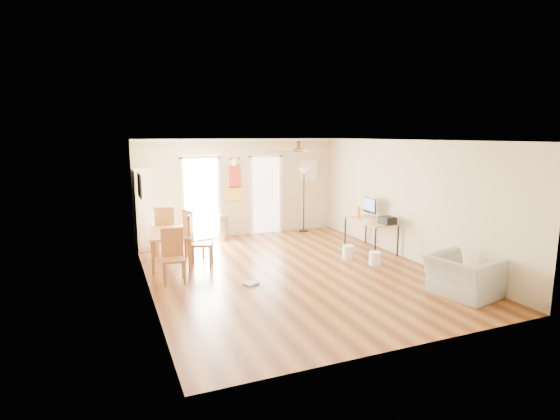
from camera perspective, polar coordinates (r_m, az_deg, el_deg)
name	(u,v)px	position (r m, az deg, el deg)	size (l,w,h in m)	color
floor	(291,271)	(8.87, 1.48, -7.96)	(7.00, 7.00, 0.00)	brown
ceiling	(292,140)	(8.45, 1.56, 9.09)	(5.50, 7.00, 0.00)	silver
wall_back	(239,188)	(11.82, -5.33, 2.94)	(5.50, 0.04, 2.60)	beige
wall_front	(406,251)	(5.61, 16.11, -5.12)	(5.50, 0.04, 2.60)	beige
wall_left	(146,217)	(7.89, -17.11, -0.90)	(0.04, 7.00, 2.60)	beige
wall_right	(406,200)	(9.98, 16.14, 1.32)	(0.04, 7.00, 2.60)	beige
crown_molding	(292,142)	(8.45, 1.56, 8.81)	(5.50, 7.00, 0.08)	white
kitchen_doorway	(201,199)	(11.58, -10.26, 1.43)	(0.90, 0.10, 2.10)	white
bathroom_doorway	(266,195)	(12.07, -1.88, 1.93)	(0.80, 0.10, 2.10)	white
wall_decal	(235,179)	(11.74, -5.90, 4.11)	(0.46, 0.03, 1.10)	red
ac_grille	(309,170)	(12.50, 3.75, 5.18)	(0.50, 0.04, 0.60)	white
framed_poster	(139,185)	(9.21, -17.89, 3.07)	(0.04, 0.66, 0.48)	black
ceiling_fan	(298,150)	(8.18, 2.41, 7.87)	(1.24, 1.24, 0.20)	#593819
bookshelf	(143,209)	(10.97, -17.41, 0.14)	(0.38, 0.85, 1.90)	white
dining_table	(171,248)	(9.55, -14.03, -4.80)	(0.83, 1.38, 0.69)	#945F2F
dining_chair_right_a	(197,236)	(9.53, -10.75, -3.33)	(0.47, 0.47, 1.14)	#A36A34
dining_chair_right_b	(201,241)	(9.16, -10.26, -3.96)	(0.45, 0.45, 1.10)	brown
dining_chair_near	(174,257)	(8.30, -13.73, -5.93)	(0.41, 0.41, 0.99)	#A65F35
dining_chair_far	(166,229)	(10.49, -14.69, -2.44)	(0.44, 0.44, 1.08)	olive
trash_can	(223,227)	(11.52, -7.43, -2.24)	(0.29, 0.29, 0.63)	silver
torchiere_lamp	(304,200)	(12.25, 3.12, 1.30)	(0.34, 0.34, 1.79)	black
computer_desk	(370,235)	(10.51, 11.71, -3.26)	(0.68, 1.36, 0.73)	tan
imac	(369,208)	(10.65, 11.59, 0.26)	(0.07, 0.52, 0.49)	black
keyboard	(366,221)	(10.30, 11.22, -1.40)	(0.12, 0.36, 0.01)	silver
printer	(388,220)	(10.06, 13.87, -1.32)	(0.28, 0.33, 0.17)	black
orange_bottle	(359,212)	(10.74, 10.23, -0.25)	(0.09, 0.09, 0.26)	orange
wastebasket_a	(348,252)	(9.80, 8.90, -5.44)	(0.26, 0.26, 0.30)	silver
wastebasket_b	(375,258)	(9.44, 12.28, -6.19)	(0.25, 0.25, 0.28)	white
floor_cloth	(251,284)	(8.11, -3.81, -9.58)	(0.25, 0.19, 0.04)	#9F9F9A
armchair	(463,276)	(8.08, 22.83, -7.98)	(1.06, 0.93, 0.69)	#9C9C97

